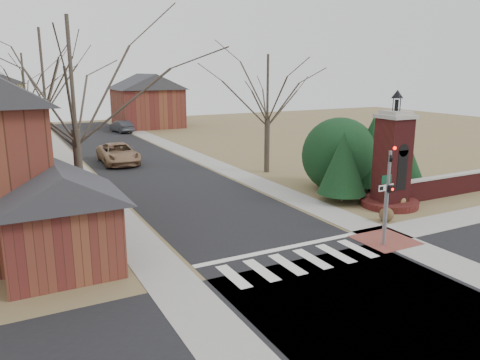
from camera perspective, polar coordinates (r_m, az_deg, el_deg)
ground at (r=18.61m, az=8.74°, el=-10.68°), size 120.00×120.00×0.00m
main_street at (r=37.79m, az=-11.33°, el=1.58°), size 8.00×70.00×0.01m
cross_street at (r=16.54m, az=15.07°, el=-14.20°), size 120.00×8.00×0.01m
crosswalk_zone at (r=19.20m, az=7.32°, el=-9.83°), size 8.00×2.20×0.02m
stop_bar at (r=20.34m, az=4.88°, el=-8.40°), size 8.00×0.35×0.02m
sidewalk_right_main at (r=39.52m, az=-4.08°, el=2.33°), size 2.00×60.00×0.02m
sidewalk_left at (r=36.72m, az=-19.12°, el=0.77°), size 2.00×60.00×0.02m
curb_apron at (r=22.26m, az=17.30°, el=-7.02°), size 2.40×2.40×0.02m
traffic_signal_pole at (r=20.89m, az=17.62°, el=-0.98°), size 0.28×0.41×4.50m
sign_post at (r=22.90m, az=17.31°, el=-1.38°), size 0.90×0.07×2.75m
brick_gate_monument at (r=27.29m, az=18.02°, el=1.34°), size 3.20×3.20×6.47m
brick_garden_wall at (r=30.93m, az=23.68°, el=-0.64°), size 7.50×0.50×1.30m
garage_left at (r=18.91m, az=-21.27°, el=-3.84°), size 4.80×4.80×4.29m
house_distant_right at (r=64.35m, az=-11.26°, el=9.61°), size 8.80×8.80×7.30m
evergreen_near at (r=27.49m, az=12.43°, el=2.05°), size 2.80×2.80×4.10m
evergreen_mid at (r=30.49m, az=15.79°, el=3.52°), size 3.40×3.40×4.70m
evergreen_far at (r=31.33m, az=19.63°, el=2.20°), size 2.40×2.40×3.30m
evergreen_mass at (r=30.49m, az=12.04°, el=3.36°), size 4.80×4.80×4.80m
bare_tree_0 at (r=22.82m, az=-19.97°, el=12.98°), size 8.05×8.05×11.15m
bare_tree_1 at (r=35.74m, az=-23.04°, el=13.11°), size 8.40×8.40×11.64m
bare_tree_2 at (r=48.67m, az=-24.92°, el=11.53°), size 7.35×7.35×10.19m
bare_tree_3 at (r=34.51m, az=3.41°, el=11.91°), size 7.00×7.00×9.70m
pickup_truck at (r=39.58m, az=-14.62°, el=3.15°), size 2.97×6.05×1.65m
distant_car at (r=59.49m, az=-14.26°, el=6.35°), size 2.21×4.59×1.45m
dry_shrub_left at (r=24.84m, az=17.41°, el=-4.06°), size 0.73×0.73×0.73m
dry_shrub_right at (r=27.63m, az=18.78°, el=-2.33°), size 0.81×0.81×0.81m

